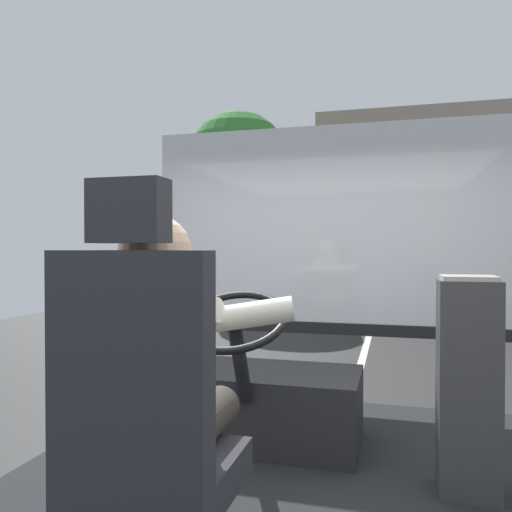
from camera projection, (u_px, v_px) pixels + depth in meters
ground at (369, 335)px, 10.56m from camera, size 18.00×44.00×0.06m
driver_seat at (146, 430)px, 1.53m from camera, size 0.48×0.48×1.27m
bus_driver at (162, 364)px, 1.62m from camera, size 0.79×0.56×0.77m
steering_console at (259, 402)px, 2.80m from camera, size 1.10×1.00×0.87m
fare_box at (468, 385)px, 2.22m from camera, size 0.25×0.23×0.96m
windshield_panel at (324, 253)px, 3.60m from camera, size 2.50×0.08×1.48m
street_tree at (238, 163)px, 14.13m from camera, size 2.84×2.84×5.59m
parked_car_charcoal at (496, 270)px, 23.51m from camera, size 1.99×4.21×1.44m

